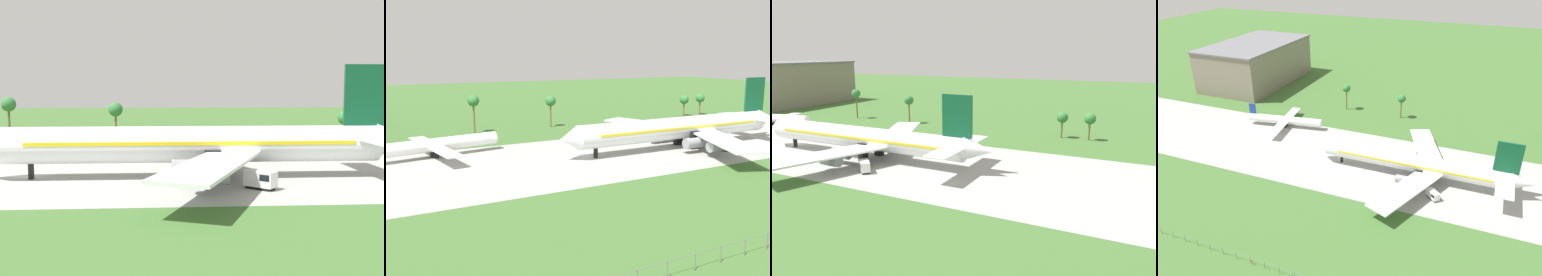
# 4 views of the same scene
# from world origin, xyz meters

# --- Properties ---
(ground_plane) EXTENTS (600.00, 600.00, 0.00)m
(ground_plane) POSITION_xyz_m (0.00, 0.00, 0.00)
(ground_plane) COLOR #3D662D
(taxiway_strip) EXTENTS (320.00, 44.00, 0.02)m
(taxiway_strip) POSITION_xyz_m (0.00, 0.00, 0.01)
(taxiway_strip) COLOR #9E9E99
(taxiway_strip) RESTS_ON ground_plane
(jet_airliner) EXTENTS (71.35, 57.57, 17.90)m
(jet_airliner) POSITION_xyz_m (27.99, -2.56, 5.24)
(jet_airliner) COLOR white
(jet_airliner) RESTS_ON ground_plane
(baggage_tug) EXTENTS (4.60, 4.50, 2.62)m
(baggage_tug) POSITION_xyz_m (35.36, -12.33, 1.41)
(baggage_tug) COLOR black
(baggage_tug) RESTS_ON ground_plane
(terminal_building) EXTENTS (36.72, 61.20, 22.07)m
(terminal_building) POSITION_xyz_m (-78.58, 63.34, 11.05)
(terminal_building) COLOR slate
(terminal_building) RESTS_ON ground_plane
(palm_tree_row) EXTENTS (97.05, 3.60, 12.11)m
(palm_tree_row) POSITION_xyz_m (34.80, 43.58, 8.00)
(palm_tree_row) COLOR brown
(palm_tree_row) RESTS_ON ground_plane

